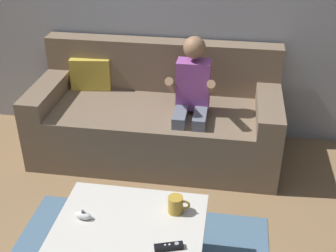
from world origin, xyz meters
TOP-DOWN VIEW (x-y plane):
  - couch at (-0.06, 1.36)m, footprint 1.85×0.80m
  - person_seated_on_couch at (0.24, 1.18)m, footprint 0.33×0.41m
  - coffee_table at (0.04, 0.07)m, footprint 0.77×0.57m
  - game_remote_black_near_edge at (0.27, -0.08)m, footprint 0.14×0.08m
  - nunchuk_white at (-0.20, 0.06)m, footprint 0.09×0.05m
  - coffee_mug at (0.27, 0.19)m, footprint 0.12×0.08m

SIDE VIEW (x-z plane):
  - couch at x=-0.06m, z-range -0.12..0.71m
  - coffee_table at x=0.04m, z-range 0.16..0.55m
  - game_remote_black_near_edge at x=0.27m, z-range 0.39..0.42m
  - nunchuk_white at x=-0.20m, z-range 0.39..0.44m
  - coffee_mug at x=0.27m, z-range 0.39..0.49m
  - person_seated_on_couch at x=0.24m, z-range 0.07..1.06m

